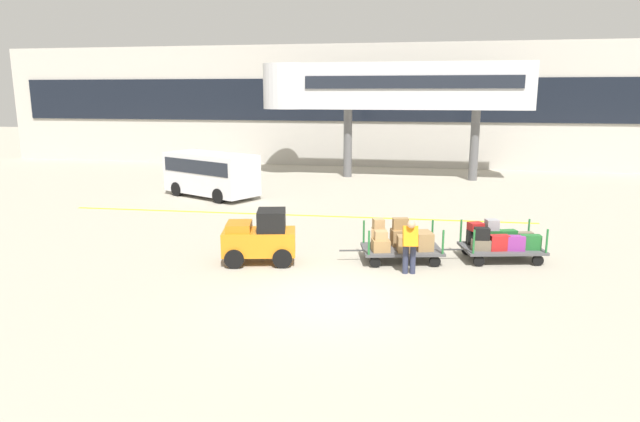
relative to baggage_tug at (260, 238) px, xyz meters
The scene contains 9 objects.
ground_plane 3.66m from the baggage_tug, 45.13° to the right, with size 120.00×120.00×0.00m, color #A8A08E.
apron_lead_line 6.55m from the baggage_tug, 94.83° to the left, with size 19.17×0.20×0.01m, color yellow.
terminal_building 23.81m from the baggage_tug, 83.85° to the left, with size 56.76×2.51×8.09m.
jet_bridge 18.13m from the baggage_tug, 83.30° to the left, with size 15.26×3.00×6.58m.
baggage_tug is the anchor object (origin of this frame).
baggage_cart_lead 4.15m from the baggage_tug, 13.37° to the left, with size 3.09×1.88×1.23m.
baggage_cart_middle 7.11m from the baggage_tug, 13.08° to the left, with size 3.09×1.88×1.18m.
baggage_handler 4.34m from the baggage_tug, ahead, with size 0.46×0.47×1.56m.
shuttle_van 11.15m from the baggage_tug, 119.06° to the left, with size 5.14×3.87×2.10m.
Camera 1 is at (2.14, -12.51, 4.89)m, focal length 31.10 mm.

